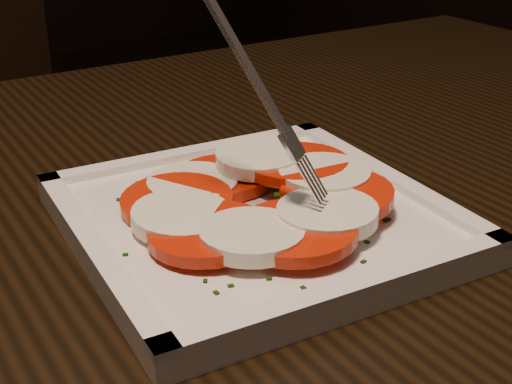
# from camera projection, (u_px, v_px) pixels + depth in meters

# --- Properties ---
(table) EXTENTS (1.29, 0.95, 0.75)m
(table) POSITION_uv_depth(u_px,v_px,m) (276.00, 280.00, 0.63)
(table) COLOR black
(table) RESTS_ON ground
(plate) EXTENTS (0.29, 0.29, 0.01)m
(plate) POSITION_uv_depth(u_px,v_px,m) (256.00, 221.00, 0.50)
(plate) COLOR white
(plate) RESTS_ON table
(caprese_salad) EXTENTS (0.21, 0.20, 0.03)m
(caprese_salad) POSITION_uv_depth(u_px,v_px,m) (256.00, 197.00, 0.49)
(caprese_salad) COLOR red
(caprese_salad) RESTS_ON plate
(fork) EXTENTS (0.08, 0.10, 0.14)m
(fork) POSITION_uv_depth(u_px,v_px,m) (240.00, 83.00, 0.45)
(fork) COLOR white
(fork) RESTS_ON caprese_salad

